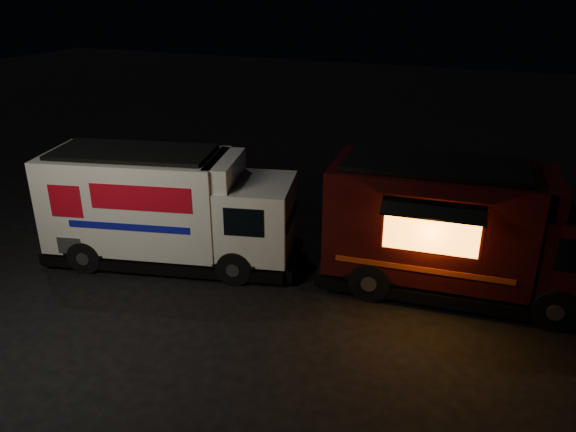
# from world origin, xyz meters

# --- Properties ---
(ground) EXTENTS (80.00, 80.00, 0.00)m
(ground) POSITION_xyz_m (0.00, 0.00, 0.00)
(ground) COLOR black
(ground) RESTS_ON ground
(white_truck) EXTENTS (7.02, 3.76, 3.03)m
(white_truck) POSITION_xyz_m (-2.64, 1.39, 1.51)
(white_truck) COLOR silver
(white_truck) RESTS_ON ground
(red_truck) EXTENTS (7.01, 3.08, 3.17)m
(red_truck) POSITION_xyz_m (4.67, 2.70, 1.59)
(red_truck) COLOR #340D09
(red_truck) RESTS_ON ground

